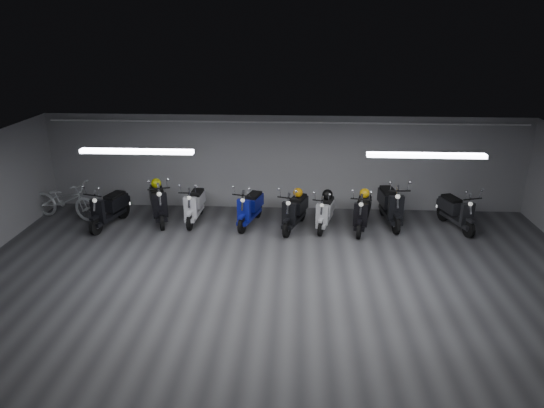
# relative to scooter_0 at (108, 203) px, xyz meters

# --- Properties ---
(floor) EXTENTS (14.00, 10.00, 0.01)m
(floor) POSITION_rel_scooter_0_xyz_m (4.73, -3.33, -0.69)
(floor) COLOR #39393C
(floor) RESTS_ON ground
(ceiling) EXTENTS (14.00, 10.00, 0.01)m
(ceiling) POSITION_rel_scooter_0_xyz_m (4.73, -3.33, 2.12)
(ceiling) COLOR gray
(ceiling) RESTS_ON ground
(back_wall) EXTENTS (14.00, 0.01, 2.80)m
(back_wall) POSITION_rel_scooter_0_xyz_m (4.73, 1.68, 0.72)
(back_wall) COLOR gray
(back_wall) RESTS_ON ground
(fluor_strip_left) EXTENTS (2.40, 0.18, 0.08)m
(fluor_strip_left) POSITION_rel_scooter_0_xyz_m (1.73, -2.33, 2.06)
(fluor_strip_left) COLOR white
(fluor_strip_left) RESTS_ON ceiling
(fluor_strip_right) EXTENTS (2.40, 0.18, 0.08)m
(fluor_strip_right) POSITION_rel_scooter_0_xyz_m (7.73, -2.33, 2.06)
(fluor_strip_right) COLOR white
(fluor_strip_right) RESTS_ON ceiling
(conduit) EXTENTS (13.60, 0.05, 0.05)m
(conduit) POSITION_rel_scooter_0_xyz_m (4.73, 1.59, 1.94)
(conduit) COLOR white
(conduit) RESTS_ON back_wall
(scooter_0) EXTENTS (1.07, 1.93, 1.36)m
(scooter_0) POSITION_rel_scooter_0_xyz_m (0.00, 0.00, 0.00)
(scooter_0) COLOR black
(scooter_0) RESTS_ON floor
(scooter_1) EXTENTS (1.31, 2.07, 1.46)m
(scooter_1) POSITION_rel_scooter_0_xyz_m (1.26, 0.42, 0.05)
(scooter_1) COLOR black
(scooter_1) RESTS_ON floor
(scooter_2) EXTENTS (0.66, 1.77, 1.30)m
(scooter_2) POSITION_rel_scooter_0_xyz_m (2.27, 0.44, -0.03)
(scooter_2) COLOR silver
(scooter_2) RESTS_ON floor
(scooter_4) EXTENTS (1.05, 1.86, 1.32)m
(scooter_4) POSITION_rel_scooter_0_xyz_m (3.83, 0.29, -0.02)
(scooter_4) COLOR navy
(scooter_4) RESTS_ON floor
(scooter_5) EXTENTS (1.15, 1.90, 1.34)m
(scooter_5) POSITION_rel_scooter_0_xyz_m (5.06, 0.09, -0.01)
(scooter_5) COLOR black
(scooter_5) RESTS_ON floor
(scooter_6) EXTENTS (0.93, 1.70, 1.20)m
(scooter_6) POSITION_rel_scooter_0_xyz_m (5.89, 0.20, -0.08)
(scooter_6) COLOR silver
(scooter_6) RESTS_ON floor
(scooter_7) EXTENTS (1.00, 1.88, 1.34)m
(scooter_7) POSITION_rel_scooter_0_xyz_m (6.88, 0.12, -0.01)
(scooter_7) COLOR black
(scooter_7) RESTS_ON floor
(scooter_8) EXTENTS (0.84, 2.04, 1.48)m
(scooter_8) POSITION_rel_scooter_0_xyz_m (7.69, 0.56, 0.06)
(scooter_8) COLOR black
(scooter_8) RESTS_ON floor
(scooter_9) EXTENTS (1.09, 1.85, 1.31)m
(scooter_9) POSITION_rel_scooter_0_xyz_m (9.42, 0.33, -0.03)
(scooter_9) COLOR black
(scooter_9) RESTS_ON floor
(bicycle) EXTENTS (2.20, 1.23, 1.35)m
(bicycle) POSITION_rel_scooter_0_xyz_m (-1.45, 0.50, -0.01)
(bicycle) COLOR white
(bicycle) RESTS_ON floor
(helmet_0) EXTENTS (0.27, 0.27, 0.27)m
(helmet_0) POSITION_rel_scooter_0_xyz_m (6.93, 0.36, 0.28)
(helmet_0) COLOR #EAA90D
(helmet_0) RESTS_ON scooter_7
(helmet_1) EXTENTS (0.29, 0.29, 0.29)m
(helmet_1) POSITION_rel_scooter_0_xyz_m (5.94, 0.41, 0.21)
(helmet_1) COLOR black
(helmet_1) RESTS_ON scooter_6
(helmet_2) EXTENTS (0.28, 0.28, 0.28)m
(helmet_2) POSITION_rel_scooter_0_xyz_m (1.16, 0.67, 0.36)
(helmet_2) COLOR #C1C70B
(helmet_2) RESTS_ON scooter_1
(helmet_3) EXTENTS (0.26, 0.26, 0.26)m
(helmet_3) POSITION_rel_scooter_0_xyz_m (5.14, 0.33, 0.28)
(helmet_3) COLOR orange
(helmet_3) RESTS_ON scooter_5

